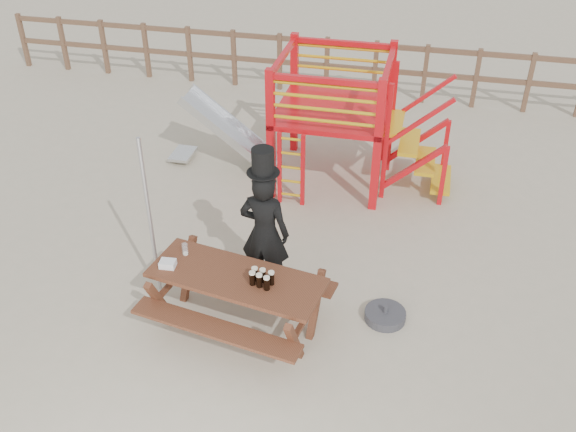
{
  "coord_description": "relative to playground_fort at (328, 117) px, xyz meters",
  "views": [
    {
      "loc": [
        1.62,
        -5.55,
        5.42
      ],
      "look_at": [
        0.13,
        0.8,
        1.02
      ],
      "focal_mm": 40.0,
      "sensor_mm": 36.0,
      "label": 1
    }
  ],
  "objects": [
    {
      "name": "empty_glasses",
      "position": [
        -1.07,
        -3.5,
        -0.22
      ],
      "size": [
        0.07,
        0.07,
        0.15
      ],
      "color": "silver",
      "rests_on": "picnic_table"
    },
    {
      "name": "picnic_table",
      "position": [
        -0.37,
        -3.75,
        -0.58
      ],
      "size": [
        2.22,
        1.71,
        0.78
      ],
      "rotation": [
        0.0,
        0.0,
        -0.17
      ],
      "color": "brown",
      "rests_on": "ground"
    },
    {
      "name": "paper_bag",
      "position": [
        -1.19,
        -3.77,
        -0.25
      ],
      "size": [
        0.19,
        0.15,
        0.08
      ],
      "primitive_type": "cube",
      "rotation": [
        0.0,
        0.0,
        0.08
      ],
      "color": "white",
      "rests_on": "picnic_table"
    },
    {
      "name": "parasol_base",
      "position": [
        1.33,
        -3.22,
        -1.01
      ],
      "size": [
        0.5,
        0.5,
        0.21
      ],
      "color": "#37363B",
      "rests_on": "ground"
    },
    {
      "name": "man_with_hat",
      "position": [
        -0.24,
        -2.98,
        -0.17
      ],
      "size": [
        0.65,
        0.45,
        2.02
      ],
      "rotation": [
        0.0,
        0.0,
        3.08
      ],
      "color": "black",
      "rests_on": "ground"
    },
    {
      "name": "metal_pole",
      "position": [
        -1.52,
        -3.42,
        0.05
      ],
      "size": [
        0.05,
        0.05,
        2.24
      ],
      "primitive_type": "cylinder",
      "color": "#B2B2B7",
      "rests_on": "ground"
    },
    {
      "name": "stout_pints",
      "position": [
        -0.05,
        -3.83,
        -0.21
      ],
      "size": [
        0.27,
        0.2,
        0.17
      ],
      "color": "black",
      "rests_on": "picnic_table"
    },
    {
      "name": "back_fence",
      "position": [
        -0.12,
        3.42,
        -0.34
      ],
      "size": [
        15.09,
        0.09,
        1.2
      ],
      "color": "brown",
      "rests_on": "ground"
    },
    {
      "name": "playground_fort",
      "position": [
        0.0,
        0.0,
        0.0
      ],
      "size": [
        4.71,
        1.84,
        2.1
      ],
      "color": "red",
      "rests_on": "ground"
    },
    {
      "name": "ground",
      "position": [
        -0.12,
        -3.58,
        -1.07
      ],
      "size": [
        60.0,
        60.0,
        0.0
      ],
      "primitive_type": "plane",
      "color": "#B6A78D",
      "rests_on": "ground"
    }
  ]
}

